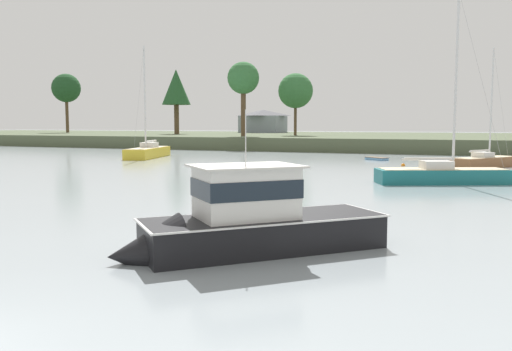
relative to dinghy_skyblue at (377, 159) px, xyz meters
name	(u,v)px	position (x,y,z in m)	size (l,w,h in m)	color
far_shore_bank	(418,140)	(0.65, 38.19, 0.81)	(231.92, 52.91, 1.85)	#4C563D
dinghy_skyblue	(377,159)	(0.00, 0.00, 0.00)	(2.71, 2.47, 0.41)	#669ECC
sailboat_yellow	(148,155)	(-24.24, -5.41, 0.18)	(4.72, 9.64, 12.87)	gold
cruiser_black	(239,232)	(2.85, -41.89, 0.51)	(7.46, 7.41, 5.02)	black
sailboat_wood	(485,165)	(10.22, -5.82, 0.13)	(5.66, 7.08, 10.83)	brown
sailboat_teal	(442,179)	(7.43, -20.38, 0.16)	(8.39, 5.29, 12.51)	#196B70
mooring_buoy_orange	(403,165)	(3.48, -6.94, -0.04)	(0.36, 0.36, 0.41)	orange
shore_tree_left_mid	(243,79)	(-23.79, 20.32, 10.45)	(4.91, 4.91, 11.36)	brown
shore_tree_inland_a	(296,91)	(-17.91, 28.23, 8.96)	(5.68, 5.68, 10.10)	brown
shore_tree_right_mid	(66,88)	(-71.63, 35.83, 11.12)	(6.04, 6.04, 12.49)	brown
shore_tree_center	(176,88)	(-41.89, 31.02, 10.23)	(5.29, 5.29, 11.89)	brown
cottage_eastern	(263,121)	(-32.54, 51.35, 4.24)	(9.13, 8.12, 4.85)	gray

